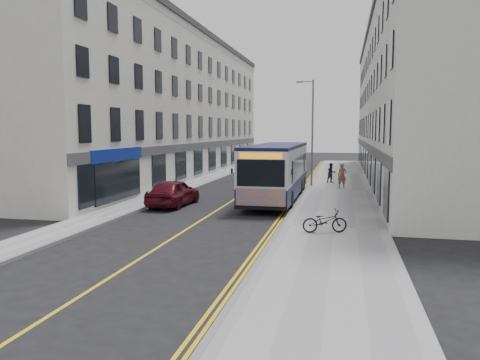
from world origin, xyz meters
The scene contains 17 objects.
ground centered at (0.00, 0.00, 0.00)m, with size 140.00×140.00×0.00m, color black.
pavement_east centered at (6.25, 12.00, 0.06)m, with size 4.50×64.00×0.12m, color #959598.
pavement_west centered at (-5.00, 12.00, 0.06)m, with size 2.00×64.00×0.12m, color #959598.
kerb_east centered at (4.00, 12.00, 0.07)m, with size 0.18×64.00×0.13m, color slate.
kerb_west centered at (-4.00, 12.00, 0.07)m, with size 0.18×64.00×0.13m, color slate.
road_centre_line centered at (0.00, 12.00, 0.00)m, with size 0.12×64.00×0.01m, color yellow.
road_dbl_yellow_inner centered at (3.55, 12.00, 0.00)m, with size 0.10×64.00×0.01m, color yellow.
road_dbl_yellow_outer centered at (3.75, 12.00, 0.00)m, with size 0.10×64.00×0.01m, color yellow.
terrace_east centered at (11.50, 21.00, 6.50)m, with size 6.00×46.00×13.00m, color silver.
terrace_west centered at (-9.00, 21.00, 6.50)m, with size 6.00×46.00×13.00m, color silver.
streetlamp centered at (4.17, 14.00, 4.38)m, with size 1.32×0.18×8.00m.
city_bus centered at (2.60, 7.00, 1.87)m, with size 2.74×11.75×3.41m.
bicycle centered at (5.89, -2.41, 0.60)m, with size 0.63×1.82×0.96m, color black.
pedestrian_near centered at (6.50, 13.02, 1.01)m, with size 0.65×0.43×1.79m, color brown.
pedestrian_far centered at (5.65, 16.26, 0.91)m, with size 0.76×0.59×1.57m, color black.
car_white centered at (1.80, 22.28, 0.77)m, with size 1.63×4.67×1.54m, color white.
car_maroon centered at (-2.81, 3.38, 0.77)m, with size 1.82×4.53×1.54m, color #4F0D18.
Camera 1 is at (6.59, -21.45, 4.28)m, focal length 35.00 mm.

